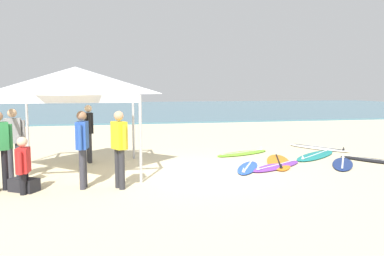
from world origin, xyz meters
name	(u,v)px	position (x,y,z in m)	size (l,w,h in m)	color
ground_plane	(201,172)	(0.00, 0.00, 0.00)	(80.00, 80.00, 0.00)	beige
sea	(134,108)	(0.00, 31.49, 0.05)	(80.00, 36.00, 0.10)	teal
canopy_tent	(75,81)	(-3.17, 0.77, 2.39)	(3.20, 3.20, 2.75)	#B7B7BC
surfboard_teal	(315,155)	(4.14, 1.43, 0.04)	(2.37, 2.08, 0.19)	#19847F
surfboard_blue	(248,167)	(1.34, 0.14, 0.04)	(1.29, 1.82, 0.19)	blue
surfboard_white	(318,148)	(5.07, 2.82, 0.04)	(1.71, 2.31, 0.19)	white
surfboard_lime	(243,153)	(1.99, 2.34, 0.04)	(2.18, 1.35, 0.19)	#7AD12D
surfboard_orange	(278,162)	(2.51, 0.70, 0.04)	(1.49, 2.52, 0.19)	orange
surfboard_navy	(343,164)	(4.20, 0.06, 0.04)	(1.61, 1.99, 0.19)	navy
surfboard_black	(375,160)	(5.44, 0.30, 0.04)	(1.58, 1.99, 0.19)	black
surfboard_purple	(276,166)	(2.19, 0.15, 0.04)	(2.10, 1.62, 0.19)	purple
person_black	(89,129)	(-2.95, 1.96, 0.99)	(0.29, 0.54, 1.71)	#2D2D33
person_grey	(13,139)	(-4.60, 0.27, 0.99)	(0.55, 0.26, 1.71)	#383842
person_blue	(82,144)	(-2.90, -1.00, 0.99)	(0.26, 0.55, 1.71)	#383842
person_yellow	(119,144)	(-2.12, -1.18, 0.99)	(0.36, 0.50, 1.71)	#2D2D33
person_red	(23,163)	(-4.08, -1.17, 0.66)	(0.24, 0.55, 1.20)	black
gear_bag_near_tent	(24,185)	(-4.13, -0.98, 0.14)	(0.60, 0.32, 0.28)	#232328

